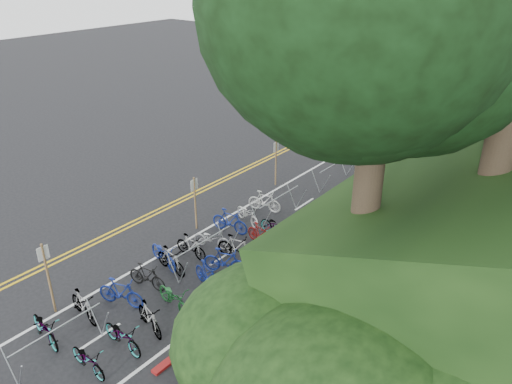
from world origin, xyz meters
The scene contains 9 objects.
ground centered at (0.00, 0.00, 0.00)m, with size 120.00×120.00×0.00m, color black.
road_markings centered at (0.63, 10.10, 0.00)m, with size 7.47×80.00×0.01m.
red_curb centered at (5.70, 12.00, 0.05)m, with size 0.25×28.00×0.10m, color maroon.
bike_rack_front centered at (3.11, -3.32, 0.90)m, with size 1.18×2.99×1.24m.
bike_racks_rest centered at (3.00, 13.00, 0.85)m, with size 1.14×23.00×1.17m.
signpost_near centered at (0.84, -2.17, 1.54)m, with size 0.08×0.40×2.71m.
signposts_rest centered at (0.60, 14.00, 1.43)m, with size 0.08×18.40×2.50m.
bike_front centered at (1.66, 2.11, 0.50)m, with size 1.90×0.66×1.00m, color navy.
bike_valet centered at (2.99, 2.09, 0.50)m, with size 3.12×13.22×1.09m.
Camera 1 is at (14.78, -8.69, 11.14)m, focal length 35.00 mm.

